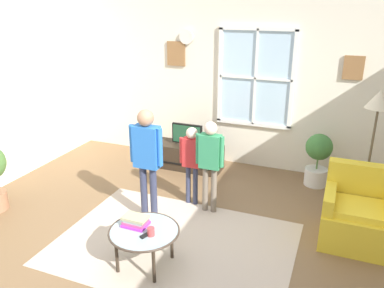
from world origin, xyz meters
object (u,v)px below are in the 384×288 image
Objects in this scene: book_stack at (136,221)px; person_red_shirt at (192,157)px; person_green_shirt at (210,157)px; floor_lamp at (377,113)px; tv_stand at (187,156)px; coffee_table at (144,233)px; potted_plant_by_window at (318,157)px; armchair at (357,215)px; person_blue_shirt at (147,153)px; remote_near_books at (146,235)px; remote_near_cup at (146,222)px; television at (187,134)px; cup at (151,232)px.

book_stack is 1.39m from person_red_shirt.
floor_lamp reaches higher than person_green_shirt.
tv_stand is 0.70× the size of floor_lamp.
potted_plant_by_window is at bearing 60.77° from coffee_table.
person_blue_shirt is at bearing -168.75° from armchair.
floor_lamp is at bearing 83.07° from armchair.
tv_stand is at bearing 103.70° from remote_near_books.
person_blue_shirt reaches higher than remote_near_cup.
potted_plant_by_window is 1.33m from floor_lamp.
television is at bearing 102.67° from coffee_table.
floor_lamp is (2.17, 0.54, 0.70)m from person_red_shirt.
remote_near_cup is 0.17× the size of potted_plant_by_window.
person_red_shirt is 0.66× the size of floor_lamp.
armchair is 0.60× the size of person_blue_shirt.
person_blue_shirt is (-0.64, -0.48, 0.13)m from person_green_shirt.
coffee_table is 0.14m from cup.
television is at bearing 100.13° from book_stack.
potted_plant_by_window is at bearing 3.78° from television.
tv_stand is at bearing -176.29° from potted_plant_by_window.
armchair is 1.86m from person_green_shirt.
television is at bearing 115.51° from person_red_shirt.
person_green_shirt is (0.25, 1.32, 0.38)m from coffee_table.
cup is at bearing -75.33° from tv_stand.
potted_plant_by_window is at bearing 63.03° from cup.
person_green_shirt is 1.54× the size of potted_plant_by_window.
potted_plant_by_window is (1.54, 2.53, 0.02)m from remote_near_cup.
tv_stand is at bearing 102.15° from remote_near_cup.
coffee_table is at bearing -119.23° from potted_plant_by_window.
television is at bearing 96.00° from person_blue_shirt.
remote_near_books reaches higher than tv_stand.
floor_lamp is at bearing 19.14° from person_green_shirt.
potted_plant_by_window reaches higher than remote_near_books.
television is 2.52m from book_stack.
book_stack is 0.21× the size of person_green_shirt.
person_red_shirt is (0.01, 1.30, 0.26)m from remote_near_cup.
potted_plant_by_window is (1.38, 2.71, -0.01)m from cup.
floor_lamp is (2.13, 1.97, 0.99)m from coffee_table.
potted_plant_by_window reaches higher than book_stack.
television is 2.60m from coffee_table.
remote_near_books is (0.63, -2.60, 0.23)m from tv_stand.
potted_plant_by_window is at bearing 38.86° from person_red_shirt.
person_blue_shirt reaches higher than remote_near_books.
person_red_shirt is at bearing -165.93° from floor_lamp.
remote_near_books is (0.63, -2.60, -0.16)m from television.
person_red_shirt reaches higher than coffee_table.
armchair is 2.44m from coffee_table.
armchair is at bearing 30.29° from book_stack.
remote_near_books is 1.53m from person_red_shirt.
armchair reaches higher than potted_plant_by_window.
floor_lamp is at bearing 45.04° from cup.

